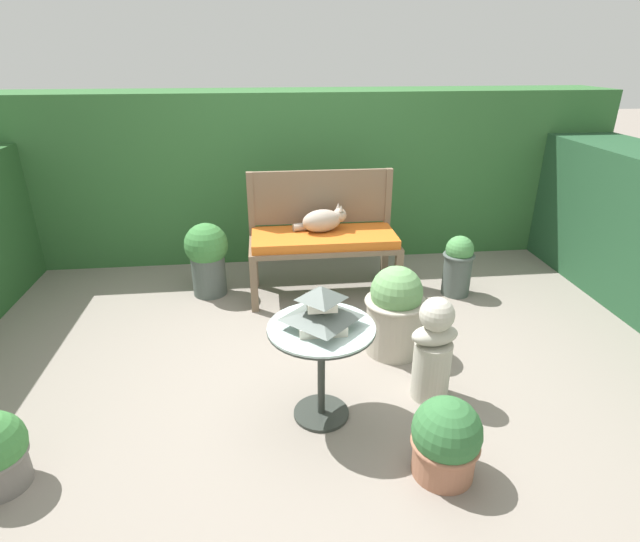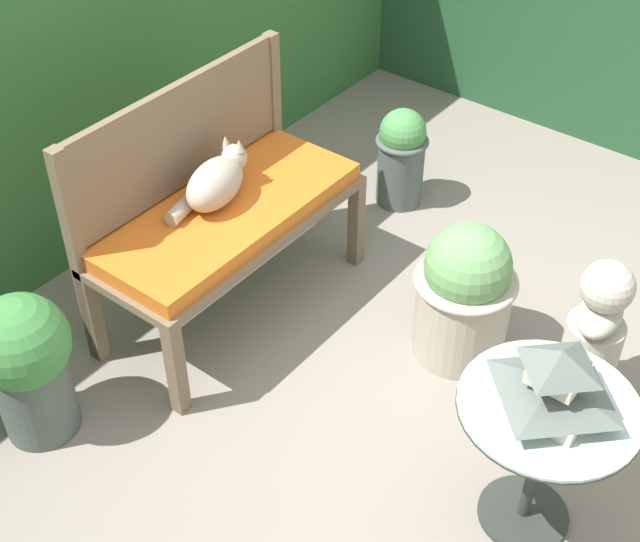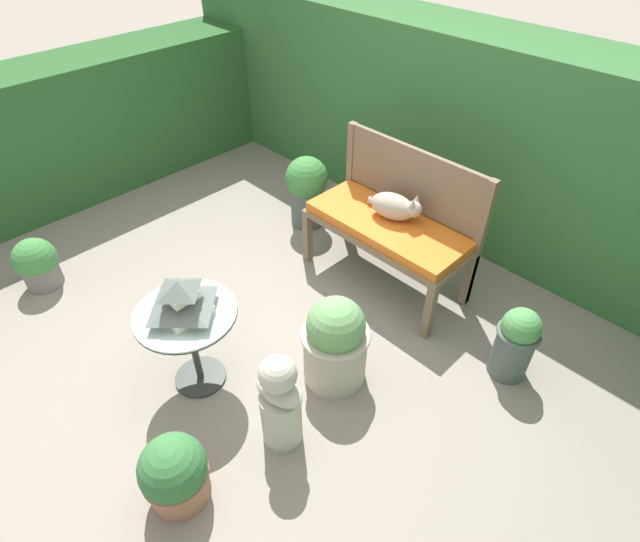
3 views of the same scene
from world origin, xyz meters
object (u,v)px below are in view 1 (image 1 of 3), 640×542
object	(u,v)px
garden_bench	(324,243)
potted_plant_path_edge	(458,264)
potted_plant_table_far	(446,440)
garden_bust	(433,351)
patio_table	(321,347)
cat	(323,220)
pagoda_birdhouse	(321,310)
potted_plant_hedge_corner	(395,311)
potted_plant_patio_mid	(207,256)

from	to	relation	value
garden_bench	potted_plant_path_edge	bearing A→B (deg)	-5.87
potted_plant_path_edge	potted_plant_table_far	bearing A→B (deg)	-112.07
garden_bench	potted_plant_table_far	distance (m)	2.16
garden_bust	potted_plant_path_edge	xyz separation A→B (m)	(0.68, 1.37, -0.05)
garden_bench	patio_table	distance (m)	1.61
cat	pagoda_birdhouse	distance (m)	1.67
pagoda_birdhouse	potted_plant_path_edge	xyz separation A→B (m)	(1.37, 1.48, -0.43)
patio_table	potted_plant_hedge_corner	world-z (taller)	potted_plant_hedge_corner
pagoda_birdhouse	potted_plant_hedge_corner	xyz separation A→B (m)	(0.60, 0.64, -0.39)
garden_bust	potted_plant_hedge_corner	distance (m)	0.55
garden_bench	potted_plant_patio_mid	size ratio (longest dim) A/B	1.94
potted_plant_table_far	garden_bust	bearing A→B (deg)	78.42
potted_plant_path_edge	garden_bench	bearing A→B (deg)	174.13
garden_bench	potted_plant_hedge_corner	size ratio (longest dim) A/B	1.95
patio_table	pagoda_birdhouse	size ratio (longest dim) A/B	1.75
potted_plant_patio_mid	potted_plant_table_far	xyz separation A→B (m)	(1.37, -2.24, -0.15)
pagoda_birdhouse	potted_plant_patio_mid	xyz separation A→B (m)	(-0.80, 1.73, -0.35)
potted_plant_path_edge	potted_plant_table_far	size ratio (longest dim) A/B	1.23
patio_table	potted_plant_table_far	size ratio (longest dim) A/B	1.37
potted_plant_table_far	potted_plant_hedge_corner	bearing A→B (deg)	88.51
pagoda_birdhouse	potted_plant_hedge_corner	bearing A→B (deg)	47.05
cat	pagoda_birdhouse	bearing A→B (deg)	-109.92
potted_plant_patio_mid	potted_plant_table_far	size ratio (longest dim) A/B	1.47
patio_table	potted_plant_patio_mid	bearing A→B (deg)	114.80
potted_plant_hedge_corner	cat	bearing A→B (deg)	111.07
potted_plant_hedge_corner	potted_plant_patio_mid	distance (m)	1.77
garden_bust	potted_plant_table_far	world-z (taller)	garden_bust
pagoda_birdhouse	potted_plant_patio_mid	distance (m)	1.93
cat	potted_plant_patio_mid	size ratio (longest dim) A/B	0.72
potted_plant_hedge_corner	potted_plant_path_edge	world-z (taller)	potted_plant_hedge_corner
potted_plant_hedge_corner	potted_plant_table_far	world-z (taller)	potted_plant_hedge_corner
patio_table	potted_plant_patio_mid	world-z (taller)	potted_plant_patio_mid
garden_bench	potted_plant_hedge_corner	bearing A→B (deg)	-67.64
cat	pagoda_birdhouse	size ratio (longest dim) A/B	1.35
garden_bench	patio_table	bearing A→B (deg)	-97.33
cat	patio_table	distance (m)	1.68
garden_bench	cat	world-z (taller)	cat
garden_bench	garden_bust	world-z (taller)	garden_bust
cat	potted_plant_table_far	distance (m)	2.25
cat	garden_bench	bearing A→B (deg)	-103.80
cat	potted_plant_patio_mid	world-z (taller)	cat
cat	potted_plant_path_edge	size ratio (longest dim) A/B	0.86
garden_bust	potted_plant_hedge_corner	xyz separation A→B (m)	(-0.10, 0.54, -0.01)
patio_table	garden_bust	world-z (taller)	garden_bust
patio_table	potted_plant_patio_mid	size ratio (longest dim) A/B	0.93
patio_table	potted_plant_patio_mid	xyz separation A→B (m)	(-0.80, 1.73, -0.11)
garden_bench	pagoda_birdhouse	distance (m)	1.63
cat	potted_plant_hedge_corner	bearing A→B (deg)	-81.76
cat	potted_plant_path_edge	bearing A→B (deg)	-21.68
cat	potted_plant_patio_mid	bearing A→B (deg)	163.25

